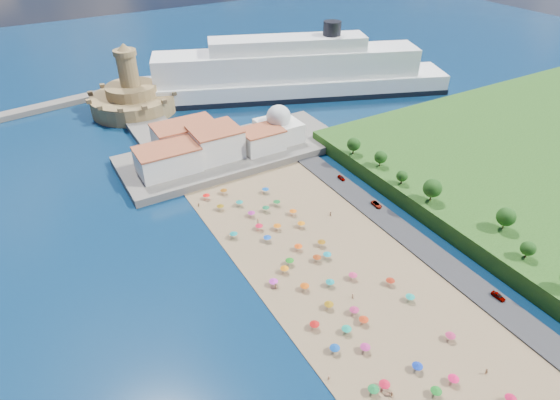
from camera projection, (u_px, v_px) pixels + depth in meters
ground at (312, 269)px, 133.46m from camera, size 700.00×700.00×0.00m
terrace at (233, 152)px, 189.15m from camera, size 90.00×36.00×3.00m
jetty at (154, 132)px, 205.27m from camera, size 18.00×70.00×2.40m
waterfront_buildings at (201, 145)px, 180.62m from camera, size 57.00×29.00×11.00m
domed_building at (279, 126)px, 191.86m from camera, size 16.00×16.00×15.00m
fortress at (133, 98)px, 223.73m from camera, size 40.00×40.00×32.40m
cruise_ship at (288, 75)px, 238.12m from camera, size 164.05×83.31×36.39m
beach_parasols at (331, 288)px, 124.13m from camera, size 31.54×115.43×2.20m
beachgoers at (306, 269)px, 131.96m from camera, size 37.45×104.11×1.84m
parked_cars at (397, 220)px, 150.96m from camera, size 2.34×73.21×1.33m
hillside_trees at (456, 202)px, 144.02m from camera, size 15.13×103.34×7.76m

